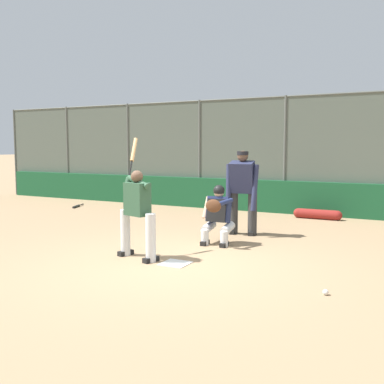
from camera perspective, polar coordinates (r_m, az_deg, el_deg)
name	(u,v)px	position (r m, az deg, el deg)	size (l,w,h in m)	color
ground_plane	(175,264)	(7.25, -2.13, -9.09)	(160.00, 160.00, 0.00)	#9E7F5B
home_plate_marker	(175,263)	(7.24, -2.13, -9.05)	(0.43, 0.43, 0.01)	white
backstop_fence	(285,152)	(12.79, 11.71, 5.04)	(21.25, 0.08, 3.26)	#515651
padding_wall	(283,197)	(12.77, 11.47, -0.63)	(20.74, 0.18, 0.91)	#19512D
batter_at_plate	(137,211)	(7.48, -6.97, -2.40)	(0.82, 0.81, 2.02)	silver
catcher_behind_plate	(217,214)	(8.55, 3.25, -2.79)	(0.60, 0.71, 1.13)	silver
umpire_home	(242,190)	(9.46, 6.43, 0.28)	(0.72, 0.47, 1.77)	#333333
spare_bat_by_padding	(77,206)	(14.23, -14.40, -1.75)	(0.32, 0.78, 0.07)	black
baseball_loose	(326,292)	(6.02, 16.60, -12.09)	(0.07, 0.07, 0.07)	white
equipment_bag_dugout_side	(317,214)	(12.00, 15.64, -2.73)	(1.24, 0.25, 0.25)	maroon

